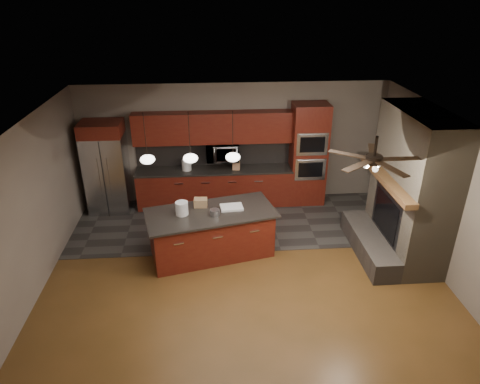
{
  "coord_description": "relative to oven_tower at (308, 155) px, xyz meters",
  "views": [
    {
      "loc": [
        -0.55,
        -6.38,
        4.72
      ],
      "look_at": [
        -0.03,
        0.6,
        1.32
      ],
      "focal_mm": 32.0,
      "sensor_mm": 36.0,
      "label": 1
    }
  ],
  "objects": [
    {
      "name": "ground",
      "position": [
        -1.7,
        -2.69,
        -1.19
      ],
      "size": [
        7.0,
        7.0,
        0.0
      ],
      "primitive_type": "plane",
      "color": "brown",
      "rests_on": "ground"
    },
    {
      "name": "ceiling",
      "position": [
        -1.7,
        -2.69,
        1.61
      ],
      "size": [
        7.0,
        6.0,
        0.02
      ],
      "primitive_type": "cube",
      "color": "white",
      "rests_on": "back_wall"
    },
    {
      "name": "back_wall",
      "position": [
        -1.7,
        0.31,
        0.21
      ],
      "size": [
        7.0,
        0.02,
        2.8
      ],
      "primitive_type": "cube",
      "color": "slate",
      "rests_on": "ground"
    },
    {
      "name": "right_wall",
      "position": [
        1.8,
        -2.69,
        0.21
      ],
      "size": [
        0.02,
        6.0,
        2.8
      ],
      "primitive_type": "cube",
      "color": "slate",
      "rests_on": "ground"
    },
    {
      "name": "left_wall",
      "position": [
        -5.2,
        -2.69,
        0.21
      ],
      "size": [
        0.02,
        6.0,
        2.8
      ],
      "primitive_type": "cube",
      "color": "slate",
      "rests_on": "ground"
    },
    {
      "name": "slate_tile_patch",
      "position": [
        -1.7,
        -0.89,
        -1.19
      ],
      "size": [
        7.0,
        2.4,
        0.01
      ],
      "primitive_type": "cube",
      "color": "#363431",
      "rests_on": "ground"
    },
    {
      "name": "fireplace_column",
      "position": [
        1.34,
        -2.29,
        0.11
      ],
      "size": [
        1.3,
        2.1,
        2.8
      ],
      "color": "#665C49",
      "rests_on": "ground"
    },
    {
      "name": "back_cabinetry",
      "position": [
        -2.18,
        0.05,
        -0.3
      ],
      "size": [
        3.59,
        0.64,
        2.2
      ],
      "color": "#5F1F11",
      "rests_on": "ground"
    },
    {
      "name": "oven_tower",
      "position": [
        0.0,
        0.0,
        0.0
      ],
      "size": [
        0.8,
        0.63,
        2.38
      ],
      "color": "#5F1F11",
      "rests_on": "ground"
    },
    {
      "name": "microwave",
      "position": [
        -1.98,
        0.06,
        0.11
      ],
      "size": [
        0.73,
        0.41,
        0.5
      ],
      "primitive_type": "imported",
      "color": "silver",
      "rests_on": "back_cabinetry"
    },
    {
      "name": "refrigerator",
      "position": [
        -4.57,
        -0.07,
        -0.14
      ],
      "size": [
        0.9,
        0.75,
        2.09
      ],
      "color": "silver",
      "rests_on": "ground"
    },
    {
      "name": "kitchen_island",
      "position": [
        -2.28,
        -2.08,
        -0.73
      ],
      "size": [
        2.57,
        1.61,
        0.92
      ],
      "rotation": [
        0.0,
        0.0,
        0.23
      ],
      "color": "#5F1F11",
      "rests_on": "ground"
    },
    {
      "name": "white_bucket",
      "position": [
        -2.8,
        -2.14,
        -0.15
      ],
      "size": [
        0.24,
        0.24,
        0.25
      ],
      "primitive_type": "cylinder",
      "rotation": [
        0.0,
        0.0,
        -0.03
      ],
      "color": "silver",
      "rests_on": "kitchen_island"
    },
    {
      "name": "paint_can",
      "position": [
        -2.2,
        -2.22,
        -0.21
      ],
      "size": [
        0.22,
        0.22,
        0.12
      ],
      "primitive_type": "cylinder",
      "rotation": [
        0.0,
        0.0,
        0.34
      ],
      "color": "#ACACB1",
      "rests_on": "kitchen_island"
    },
    {
      "name": "paint_tray",
      "position": [
        -1.88,
        -1.97,
        -0.25
      ],
      "size": [
        0.44,
        0.33,
        0.04
      ],
      "primitive_type": "cube",
      "rotation": [
        0.0,
        0.0,
        0.09
      ],
      "color": "silver",
      "rests_on": "kitchen_island"
    },
    {
      "name": "cardboard_box",
      "position": [
        -2.46,
        -1.84,
        -0.19
      ],
      "size": [
        0.26,
        0.19,
        0.16
      ],
      "primitive_type": "cube",
      "rotation": [
        0.0,
        0.0,
        -0.05
      ],
      "color": "olive",
      "rests_on": "kitchen_island"
    },
    {
      "name": "counter_bucket",
      "position": [
        -2.8,
        0.01,
        -0.17
      ],
      "size": [
        0.24,
        0.24,
        0.24
      ],
      "primitive_type": "cylinder",
      "rotation": [
        0.0,
        0.0,
        0.14
      ],
      "color": "silver",
      "rests_on": "back_cabinetry"
    },
    {
      "name": "counter_box",
      "position": [
        -1.67,
        -0.04,
        -0.2
      ],
      "size": [
        0.18,
        0.15,
        0.18
      ],
      "primitive_type": "cube",
      "rotation": [
        0.0,
        0.0,
        -0.16
      ],
      "color": "#AE7C5A",
      "rests_on": "back_cabinetry"
    },
    {
      "name": "pendant_left",
      "position": [
        -3.35,
        -1.99,
        0.77
      ],
      "size": [
        0.26,
        0.26,
        0.92
      ],
      "color": "black",
      "rests_on": "ceiling"
    },
    {
      "name": "pendant_center",
      "position": [
        -2.6,
        -1.99,
        0.77
      ],
      "size": [
        0.26,
        0.26,
        0.92
      ],
      "color": "black",
      "rests_on": "ceiling"
    },
    {
      "name": "pendant_right",
      "position": [
        -1.85,
        -1.99,
        0.77
      ],
      "size": [
        0.26,
        0.26,
        0.92
      ],
      "color": "black",
      "rests_on": "ceiling"
    },
    {
      "name": "ceiling_fan",
      "position": [
        0.1,
        -3.49,
        1.27
      ],
      "size": [
        1.27,
        1.33,
        0.41
      ],
      "color": "black",
      "rests_on": "ceiling"
    }
  ]
}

